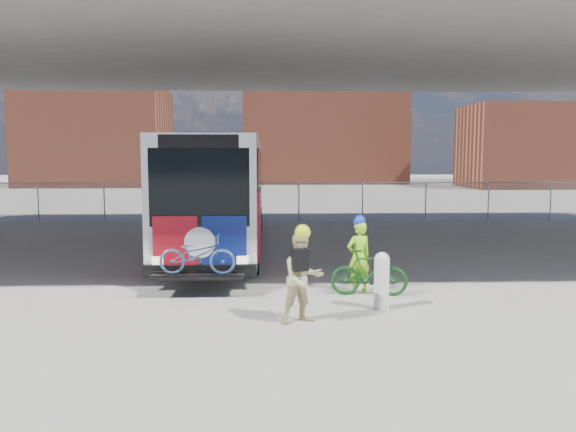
{
  "coord_description": "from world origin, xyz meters",
  "views": [
    {
      "loc": [
        -0.49,
        -14.09,
        3.02
      ],
      "look_at": [
        0.02,
        -0.71,
        1.6
      ],
      "focal_mm": 35.0,
      "sensor_mm": 36.0,
      "label": 1
    }
  ],
  "objects": [
    {
      "name": "ground",
      "position": [
        0.0,
        0.0,
        0.0
      ],
      "size": [
        160.0,
        160.0,
        0.0
      ],
      "primitive_type": "plane",
      "color": "#9E9991",
      "rests_on": "ground"
    },
    {
      "name": "bus",
      "position": [
        -2.0,
        4.5,
        2.11
      ],
      "size": [
        2.67,
        12.9,
        3.69
      ],
      "color": "silver",
      "rests_on": "ground"
    },
    {
      "name": "overpass",
      "position": [
        0.0,
        4.0,
        6.54
      ],
      "size": [
        40.0,
        16.0,
        7.95
      ],
      "color": "#605E59",
      "rests_on": "ground"
    },
    {
      "name": "chainlink_fence",
      "position": [
        0.0,
        12.0,
        1.42
      ],
      "size": [
        30.0,
        0.06,
        30.0
      ],
      "color": "gray",
      "rests_on": "ground"
    },
    {
      "name": "brick_buildings",
      "position": [
        1.23,
        48.23,
        5.42
      ],
      "size": [
        54.0,
        22.0,
        12.0
      ],
      "color": "brown",
      "rests_on": "ground"
    },
    {
      "name": "smokestack",
      "position": [
        14.0,
        55.0,
        12.5
      ],
      "size": [
        2.2,
        2.2,
        25.0
      ],
      "primitive_type": "cylinder",
      "color": "brown",
      "rests_on": "ground"
    },
    {
      "name": "bollard",
      "position": [
        1.78,
        -3.27,
        0.61
      ],
      "size": [
        0.3,
        0.3,
        1.15
      ],
      "color": "white",
      "rests_on": "ground"
    },
    {
      "name": "cyclist_hivis",
      "position": [
        1.55,
        -1.83,
        0.84
      ],
      "size": [
        0.68,
        0.57,
        1.75
      ],
      "rotation": [
        0.0,
        0.0,
        3.52
      ],
      "color": "#99FF1A",
      "rests_on": "ground"
    },
    {
      "name": "cyclist_tan",
      "position": [
        0.15,
        -4.13,
        0.86
      ],
      "size": [
        0.97,
        0.87,
        1.81
      ],
      "rotation": [
        0.0,
        0.0,
        0.37
      ],
      "color": "#CCB982",
      "rests_on": "ground"
    },
    {
      "name": "bike_parked",
      "position": [
        1.73,
        -2.17,
        0.5
      ],
      "size": [
        1.72,
        0.69,
        1.01
      ],
      "primitive_type": "imported",
      "rotation": [
        0.0,
        0.0,
        1.44
      ],
      "color": "#164518",
      "rests_on": "ground"
    }
  ]
}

